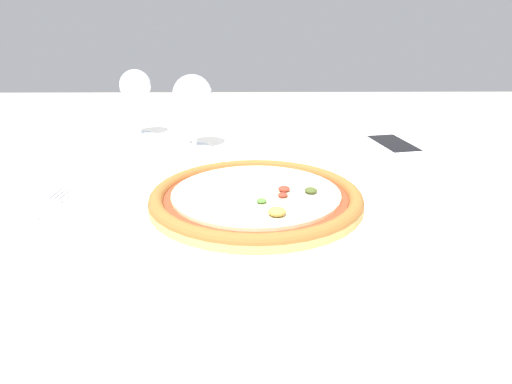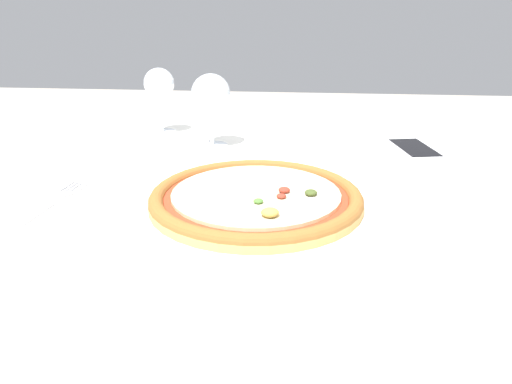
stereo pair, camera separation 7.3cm
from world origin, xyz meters
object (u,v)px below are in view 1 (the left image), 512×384
Objects in this scene: wine_glass_far_right at (135,88)px; pizza_plate at (256,200)px; fork at (45,209)px; cell_phone at (393,145)px; wine_glass_far_left at (192,96)px; dining_table at (327,230)px.

pizza_plate is at bearing -59.02° from wine_glass_far_right.
pizza_plate is 2.03× the size of fork.
pizza_plate reaches higher than fork.
wine_glass_far_left is at bearing 179.29° from cell_phone.
wine_glass_far_left is (-0.25, 0.22, 0.20)m from dining_table.
cell_phone is (0.56, -0.11, -0.10)m from wine_glass_far_right.
fork is 1.09× the size of cell_phone.
pizza_plate is at bearing -131.46° from cell_phone.
wine_glass_far_left is (0.19, 0.33, 0.11)m from fork.
wine_glass_far_left reaches higher than wine_glass_far_right.
wine_glass_far_left reaches higher than fork.
cell_phone reaches higher than fork.
wine_glass_far_left reaches higher than cell_phone.
wine_glass_far_left is at bearing 139.03° from dining_table.
cell_phone is (0.42, -0.01, -0.10)m from wine_glass_far_left.
dining_table is at bearing -40.97° from wine_glass_far_left.
wine_glass_far_left is 1.02× the size of wine_glass_far_right.
wine_glass_far_left is 0.17m from wine_glass_far_right.
fork is (-0.44, -0.11, 0.09)m from dining_table.
dining_table is at bearing -127.85° from cell_phone.
fork reaches higher than dining_table.
pizza_plate is 0.52m from wine_glass_far_right.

